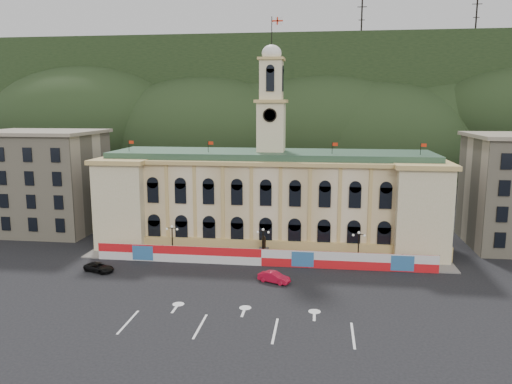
# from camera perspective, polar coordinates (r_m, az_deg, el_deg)

# --- Properties ---
(ground) EXTENTS (260.00, 260.00, 0.00)m
(ground) POSITION_cam_1_polar(r_m,az_deg,el_deg) (59.85, -1.17, -12.90)
(ground) COLOR black
(ground) RESTS_ON ground
(lane_markings) EXTENTS (26.00, 10.00, 0.02)m
(lane_markings) POSITION_cam_1_polar(r_m,az_deg,el_deg) (55.33, -1.98, -14.88)
(lane_markings) COLOR white
(lane_markings) RESTS_ON ground
(hill_ridge) EXTENTS (230.00, 80.00, 64.00)m
(hill_ridge) POSITION_cam_1_polar(r_m,az_deg,el_deg) (176.74, 4.91, 8.68)
(hill_ridge) COLOR black
(hill_ridge) RESTS_ON ground
(city_hall) EXTENTS (56.20, 17.60, 37.10)m
(city_hall) POSITION_cam_1_polar(r_m,az_deg,el_deg) (83.99, 1.68, -0.62)
(city_hall) COLOR beige
(city_hall) RESTS_ON ground
(side_building_left) EXTENTS (21.00, 17.00, 18.60)m
(side_building_left) POSITION_cam_1_polar(r_m,az_deg,el_deg) (100.70, -23.24, 1.19)
(side_building_left) COLOR tan
(side_building_left) RESTS_ON ground
(hoarding_fence) EXTENTS (50.00, 0.44, 2.50)m
(hoarding_fence) POSITION_cam_1_polar(r_m,az_deg,el_deg) (73.44, 0.68, -7.48)
(hoarding_fence) COLOR red
(hoarding_fence) RESTS_ON ground
(pavement) EXTENTS (56.00, 5.50, 0.16)m
(pavement) POSITION_cam_1_polar(r_m,az_deg,el_deg) (76.34, 0.88, -7.72)
(pavement) COLOR slate
(pavement) RESTS_ON ground
(statue) EXTENTS (1.40, 1.40, 3.72)m
(statue) POSITION_cam_1_polar(r_m,az_deg,el_deg) (76.25, 0.90, -6.87)
(statue) COLOR #595651
(statue) RESTS_ON ground
(lamp_left) EXTENTS (1.96, 0.44, 5.15)m
(lamp_left) POSITION_cam_1_polar(r_m,az_deg,el_deg) (77.61, -9.55, -5.26)
(lamp_left) COLOR black
(lamp_left) RESTS_ON ground
(lamp_center) EXTENTS (1.96, 0.44, 5.15)m
(lamp_center) POSITION_cam_1_polar(r_m,az_deg,el_deg) (74.77, 0.82, -5.70)
(lamp_center) COLOR black
(lamp_center) RESTS_ON ground
(lamp_right) EXTENTS (1.96, 0.44, 5.15)m
(lamp_right) POSITION_cam_1_polar(r_m,az_deg,el_deg) (74.50, 11.63, -5.97)
(lamp_right) COLOR black
(lamp_right) RESTS_ON ground
(red_sedan) EXTENTS (4.52, 5.37, 1.42)m
(red_sedan) POSITION_cam_1_polar(r_m,az_deg,el_deg) (66.98, 2.08, -9.71)
(red_sedan) COLOR #B60D27
(red_sedan) RESTS_ON ground
(black_suv) EXTENTS (4.98, 5.84, 1.25)m
(black_suv) POSITION_cam_1_polar(r_m,az_deg,el_deg) (74.43, -17.48, -8.22)
(black_suv) COLOR black
(black_suv) RESTS_ON ground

